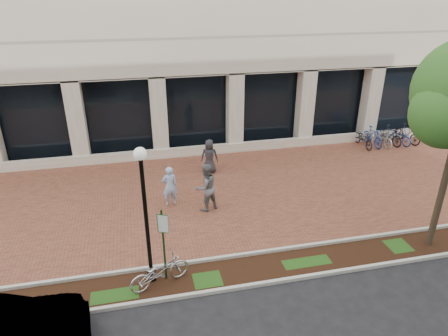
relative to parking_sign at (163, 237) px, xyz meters
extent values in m
plane|color=black|center=(2.68, 5.06, -1.56)|extent=(120.00, 120.00, 0.00)
cube|color=brown|center=(2.68, 5.06, -1.56)|extent=(40.00, 9.00, 0.01)
cube|color=black|center=(2.68, -0.19, -1.56)|extent=(40.00, 1.50, 0.01)
cube|color=#B5B6AB|center=(2.68, 0.56, -1.50)|extent=(40.00, 0.12, 0.12)
cube|color=#B5B6AB|center=(2.68, -0.94, -1.50)|extent=(40.00, 0.12, 0.12)
cube|color=black|center=(2.68, 10.66, 0.54)|extent=(40.00, 0.15, 4.20)
cube|color=beige|center=(2.68, 9.56, -1.31)|extent=(40.00, 0.25, 0.50)
cube|color=beige|center=(2.68, 9.96, 0.54)|extent=(0.80, 0.80, 4.20)
cube|color=#153A19|center=(0.00, 0.01, -0.33)|extent=(0.05, 0.05, 2.46)
cube|color=#175E28|center=(0.00, -0.02, 0.45)|extent=(0.34, 0.02, 0.62)
cube|color=white|center=(0.00, -0.03, 0.45)|extent=(0.30, 0.01, 0.56)
cylinder|color=black|center=(-0.44, 0.08, -1.41)|extent=(0.28, 0.28, 0.30)
cylinder|color=black|center=(-0.44, 0.08, 0.47)|extent=(0.12, 0.12, 4.06)
sphere|color=silver|center=(-0.44, 0.08, 2.65)|extent=(0.36, 0.36, 0.36)
cylinder|color=#403325|center=(9.16, -0.20, 0.35)|extent=(0.22, 0.22, 3.83)
sphere|color=#25541A|center=(8.36, -0.44, 3.31)|extent=(2.07, 2.07, 2.07)
imported|color=#B8B8BD|center=(-0.20, -0.22, -1.06)|extent=(2.01, 1.28, 1.00)
imported|color=#9BBDE8|center=(0.61, 4.59, -0.71)|extent=(0.66, 0.48, 1.71)
imported|color=slate|center=(1.97, 3.88, -0.57)|extent=(1.18, 1.06, 1.99)
imported|color=#26252A|center=(2.77, 7.29, -0.72)|extent=(0.92, 0.71, 1.68)
cylinder|color=#BABABF|center=(11.85, 7.94, -1.14)|extent=(0.11, 0.11, 0.85)
sphere|color=#BABABF|center=(11.85, 7.94, -0.66)|extent=(0.12, 0.12, 0.12)
imported|color=black|center=(11.81, 8.73, -1.08)|extent=(0.65, 1.85, 0.97)
imported|color=#1F4091|center=(12.36, 8.73, -1.02)|extent=(0.60, 1.82, 1.08)
imported|color=silver|center=(12.91, 8.73, -1.08)|extent=(0.84, 1.91, 0.97)
imported|color=black|center=(13.46, 8.73, -1.02)|extent=(0.78, 1.86, 1.08)
imported|color=navy|center=(14.01, 8.73, -1.08)|extent=(1.02, 1.95, 0.97)
imported|color=black|center=(14.56, 8.73, -1.02)|extent=(0.96, 1.87, 1.08)
cylinder|color=#BABABF|center=(13.19, 8.73, -1.16)|extent=(0.04, 0.04, 0.80)
camera|label=1|loc=(-0.43, -9.92, 6.72)|focal=32.00mm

